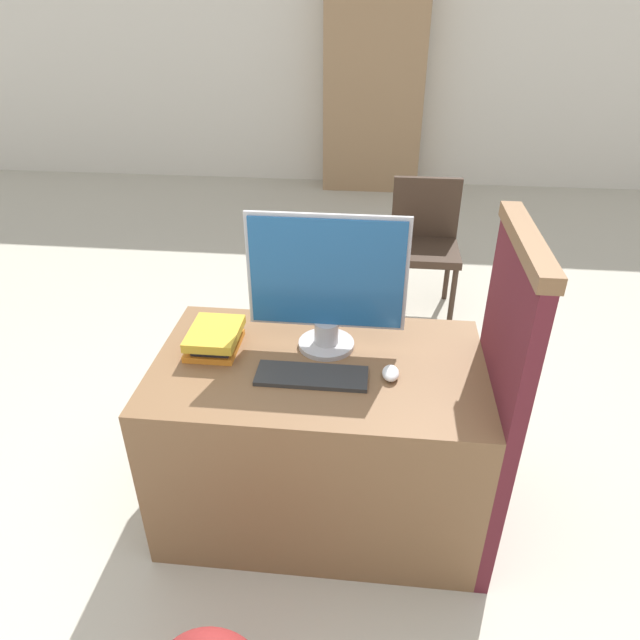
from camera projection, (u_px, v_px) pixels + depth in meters
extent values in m
plane|color=#BCB7A8|center=(309.00, 577.00, 2.16)|extent=(20.00, 20.00, 0.00)
cube|color=silver|center=(368.00, 45.00, 5.79)|extent=(12.00, 0.06, 2.80)
cube|color=brown|center=(319.00, 438.00, 2.29)|extent=(1.23, 0.74, 0.73)
cube|color=#5B1E28|center=(494.00, 410.00, 2.04)|extent=(0.05, 0.60, 1.25)
cube|color=brown|center=(528.00, 242.00, 1.71)|extent=(0.07, 0.60, 0.05)
cylinder|color=#B7B7BC|center=(326.00, 344.00, 2.20)|extent=(0.22, 0.22, 0.02)
cylinder|color=#B7B7BC|center=(326.00, 332.00, 2.17)|extent=(0.09, 0.09, 0.09)
cube|color=#B7B7BC|center=(327.00, 272.00, 2.05)|extent=(0.58, 0.01, 0.44)
cube|color=#1E5693|center=(327.00, 273.00, 2.05)|extent=(0.56, 0.02, 0.41)
cube|color=#2D2D2D|center=(312.00, 376.00, 2.02)|extent=(0.40, 0.14, 0.02)
ellipsoid|color=white|center=(391.00, 373.00, 2.02)|extent=(0.06, 0.09, 0.04)
cube|color=orange|center=(214.00, 345.00, 2.19)|extent=(0.19, 0.23, 0.02)
cube|color=#232328|center=(216.00, 339.00, 2.18)|extent=(0.14, 0.21, 0.03)
cube|color=gold|center=(215.00, 333.00, 2.15)|extent=(0.19, 0.24, 0.03)
cylinder|color=#38281E|center=(393.00, 295.00, 3.68)|extent=(0.04, 0.04, 0.41)
cylinder|color=#38281E|center=(452.00, 298.00, 3.64)|extent=(0.04, 0.04, 0.41)
cylinder|color=#38281E|center=(392.00, 270.00, 4.00)|extent=(0.04, 0.04, 0.41)
cylinder|color=#38281E|center=(447.00, 272.00, 3.97)|extent=(0.04, 0.04, 0.41)
cube|color=#38281E|center=(424.00, 251.00, 3.70)|extent=(0.44, 0.44, 0.05)
cube|color=#38281E|center=(426.00, 207.00, 3.76)|extent=(0.44, 0.04, 0.40)
cube|color=#9E7A56|center=(374.00, 89.00, 5.77)|extent=(1.00, 0.32, 2.03)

